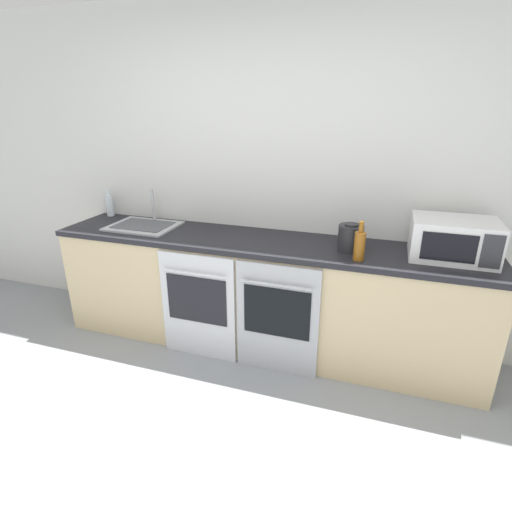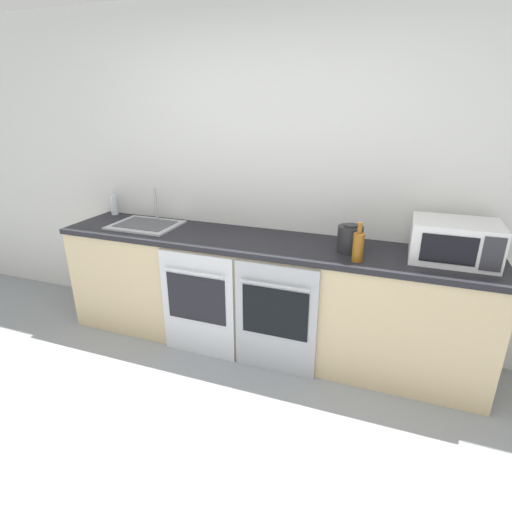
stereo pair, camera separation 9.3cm
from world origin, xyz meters
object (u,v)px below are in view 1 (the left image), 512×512
object	(u,v)px
oven_right	(277,319)
microwave	(453,239)
bottle_amber	(360,245)
kettle	(350,238)
bottle_clear	(110,205)
oven_left	(198,306)
sink	(144,225)

from	to	relation	value
oven_right	microwave	xyz separation A→B (m)	(1.08, 0.35, 0.60)
bottle_amber	kettle	size ratio (longest dim) A/B	1.35
oven_right	microwave	bearing A→B (deg)	18.00
oven_right	bottle_amber	world-z (taller)	bottle_amber
microwave	bottle_amber	bearing A→B (deg)	-158.58
bottle_clear	kettle	size ratio (longest dim) A/B	1.25
bottle_amber	microwave	bearing A→B (deg)	21.42
bottle_clear	oven_left	bearing A→B (deg)	-26.10
oven_left	oven_right	distance (m)	0.62
sink	oven_right	bearing A→B (deg)	-14.98
oven_left	kettle	distance (m)	1.23
oven_left	oven_right	xyz separation A→B (m)	(0.62, 0.00, 0.00)
kettle	sink	bearing A→B (deg)	178.51
sink	oven_left	bearing A→B (deg)	-27.83
kettle	microwave	bearing A→B (deg)	5.36
kettle	oven_left	bearing A→B (deg)	-164.52
bottle_clear	bottle_amber	size ratio (longest dim) A/B	0.93
oven_left	sink	xyz separation A→B (m)	(-0.64, 0.34, 0.48)
microwave	sink	size ratio (longest dim) A/B	0.96
oven_left	bottle_clear	bearing A→B (deg)	153.90
oven_right	sink	world-z (taller)	sink
microwave	kettle	xyz separation A→B (m)	(-0.65, -0.06, -0.04)
bottle_amber	sink	size ratio (longest dim) A/B	0.48
kettle	bottle_clear	bearing A→B (deg)	173.23
oven_left	bottle_amber	size ratio (longest dim) A/B	3.23
oven_right	sink	xyz separation A→B (m)	(-1.25, 0.34, 0.48)
oven_left	kettle	xyz separation A→B (m)	(1.05, 0.29, 0.56)
bottle_clear	kettle	bearing A→B (deg)	-6.77
microwave	bottle_clear	size ratio (longest dim) A/B	2.18
kettle	sink	distance (m)	1.69
sink	microwave	bearing A→B (deg)	0.42
bottle_amber	kettle	distance (m)	0.18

